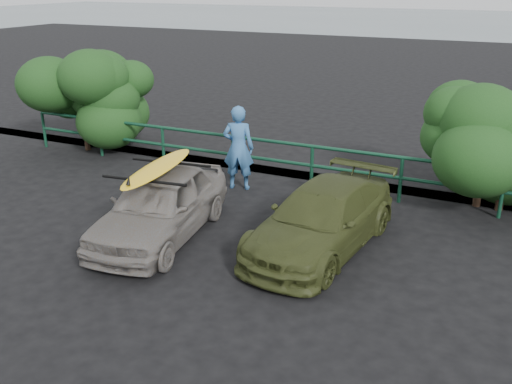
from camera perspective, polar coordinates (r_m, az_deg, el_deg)
ground at (r=9.49m, az=-10.86°, el=-8.30°), size 80.00×80.00×0.00m
ocean at (r=66.96m, az=21.58°, el=15.48°), size 200.00×200.00×0.00m
guardrail at (r=13.29m, az=1.54°, el=3.10°), size 14.00×0.08×1.04m
shrub_left at (r=15.88m, az=-14.06°, el=8.28°), size 3.20×2.40×2.57m
shrub_right at (r=12.58m, az=23.93°, el=3.31°), size 3.20×2.40×2.32m
sedan at (r=10.59m, az=-9.56°, el=-1.29°), size 1.94×3.85×1.26m
olive_vehicle at (r=10.08m, az=6.60°, el=-2.68°), size 2.05×4.05×1.13m
man at (r=12.80m, az=-1.77°, el=4.45°), size 0.79×0.62×1.91m
roof_rack at (r=10.36m, az=-9.77°, el=2.07°), size 1.72×1.31×0.05m
surfboard at (r=10.34m, az=-9.79°, el=2.41°), size 0.83×2.53×0.07m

